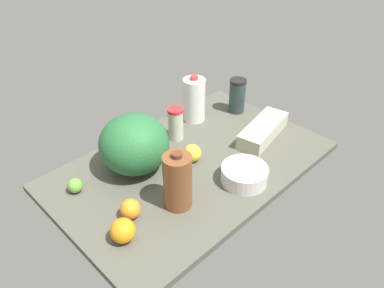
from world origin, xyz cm
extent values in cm
cube|color=#4F4F44|center=(0.00, 0.00, 1.50)|extent=(120.00, 76.00, 3.00)
ellipsoid|color=#266636|center=(-19.63, 14.22, 15.55)|extent=(29.14, 29.14, 25.11)
cylinder|color=brown|center=(-21.86, -14.61, 14.28)|extent=(10.81, 10.81, 22.55)
cylinder|color=#59331E|center=(-21.86, -14.61, 26.45)|extent=(3.78, 3.78, 1.80)
cube|color=#BEB89C|center=(38.82, -9.34, 6.57)|extent=(34.96, 18.17, 7.15)
cylinder|color=beige|center=(8.17, 19.27, 10.30)|extent=(7.19, 7.19, 14.60)
cylinder|color=red|center=(8.17, 19.27, 18.30)|extent=(7.40, 7.40, 1.40)
cylinder|color=white|center=(26.73, 25.58, 14.21)|extent=(11.20, 11.20, 22.41)
cylinder|color=red|center=(26.73, 25.58, 26.31)|extent=(3.92, 3.92, 1.80)
cylinder|color=silver|center=(6.58, -23.79, 6.43)|extent=(19.25, 19.25, 6.86)
cylinder|color=#2A3C3B|center=(48.72, 15.51, 11.47)|extent=(8.47, 8.47, 16.95)
cylinder|color=black|center=(48.72, 15.51, 20.65)|extent=(8.72, 8.72, 1.40)
sphere|color=#60A939|center=(-46.07, 19.24, 6.01)|extent=(6.02, 6.02, 6.02)
sphere|color=yellow|center=(1.29, 1.09, 6.96)|extent=(7.92, 7.92, 7.92)
sphere|color=orange|center=(-38.74, -7.24, 6.82)|extent=(7.64, 7.64, 7.64)
sphere|color=orange|center=(-47.11, -14.22, 7.42)|extent=(8.84, 8.84, 8.84)
camera|label=1|loc=(-91.37, -92.55, 104.75)|focal=35.00mm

